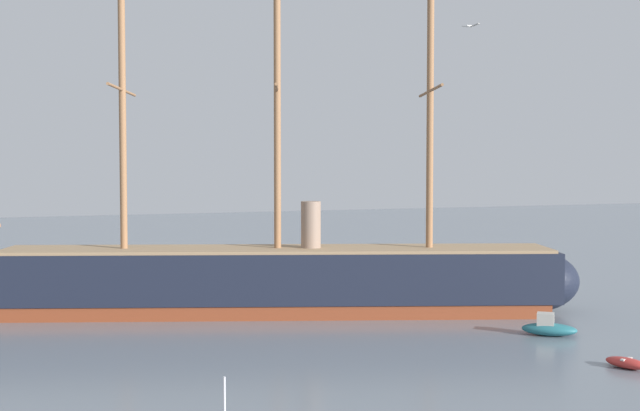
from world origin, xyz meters
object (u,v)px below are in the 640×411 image
Objects in this scene: tall_ship at (278,279)px; dinghy_mid_right at (626,363)px; motorboat_far_right at (527,288)px; motorboat_distant_centre at (222,287)px; motorboat_alongside_stern at (549,328)px; seagull_in_flight at (470,26)px.

tall_ship reaches higher than dinghy_mid_right.
motorboat_far_right is 0.72× the size of motorboat_distant_centre.
motorboat_far_right is at bearing 65.59° from dinghy_mid_right.
motorboat_distant_centre is at bearing 120.72° from motorboat_alongside_stern.
seagull_in_flight is at bearing -91.81° from motorboat_distant_centre.
seagull_in_flight is (-1.55, -48.95, 18.78)m from motorboat_distant_centre.
seagull_in_flight is (-3.01, -35.90, 16.37)m from tall_ship.
motorboat_alongside_stern is 34.54m from motorboat_distant_centre.
motorboat_alongside_stern is 0.95× the size of motorboat_distant_centre.
tall_ship reaches higher than motorboat_far_right.
dinghy_mid_right is at bearing -114.41° from motorboat_far_right.
seagull_in_flight is at bearing -94.79° from tall_ship.
tall_ship reaches higher than seagull_in_flight.
motorboat_distant_centre is at bearing 111.72° from dinghy_mid_right.
motorboat_distant_centre is at bearing 96.40° from tall_ship.
motorboat_alongside_stern is 4.22× the size of seagull_in_flight.
tall_ship reaches higher than motorboat_distant_centre.
dinghy_mid_right is 43.03m from motorboat_distant_centre.
tall_ship is at bearing -176.34° from motorboat_far_right.
motorboat_far_right is 52.02m from seagull_in_flight.
tall_ship is at bearing 85.21° from seagull_in_flight.
seagull_in_flight is at bearing -134.89° from motorboat_alongside_stern.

